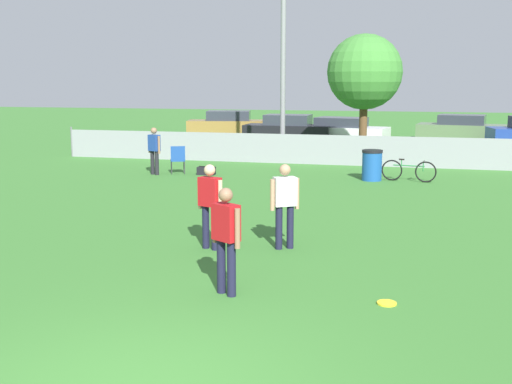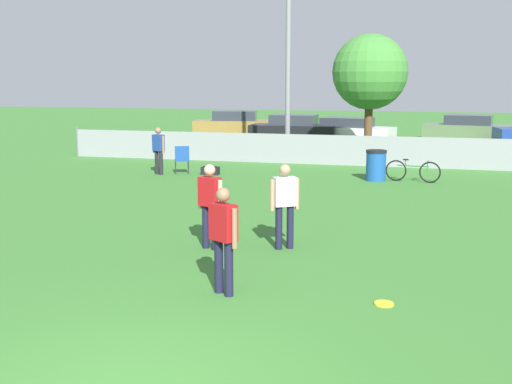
{
  "view_description": "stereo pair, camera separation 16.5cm",
  "coord_description": "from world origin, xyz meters",
  "px_view_note": "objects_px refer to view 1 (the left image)",
  "views": [
    {
      "loc": [
        2.67,
        -5.38,
        3.09
      ],
      "look_at": [
        -0.22,
        5.89,
        1.05
      ],
      "focal_mm": 45.0,
      "sensor_mm": 36.0,
      "label": 1
    },
    {
      "loc": [
        2.83,
        -5.34,
        3.09
      ],
      "look_at": [
        -0.22,
        5.89,
        1.05
      ],
      "focal_mm": 45.0,
      "sensor_mm": 36.0,
      "label": 2
    }
  ],
  "objects_px": {
    "parked_car_white": "(341,130)",
    "spectator_in_blue": "(154,148)",
    "tree_near_pole": "(365,72)",
    "parked_car_olive": "(461,128)",
    "trash_bin": "(372,165)",
    "gear_bag_sideline": "(206,171)",
    "player_defender_red": "(226,234)",
    "parked_car_tan": "(229,124)",
    "parked_car_dark": "(288,129)",
    "bicycle_sideline": "(409,171)",
    "frisbee_disc": "(387,303)",
    "folding_chair_sideline": "(178,158)",
    "player_receiver_white": "(285,200)",
    "light_pole": "(283,11)",
    "player_thrower_red": "(210,201)"
  },
  "relations": [
    {
      "from": "tree_near_pole",
      "to": "parked_car_olive",
      "type": "relative_size",
      "value": 1.07
    },
    {
      "from": "player_defender_red",
      "to": "parked_car_tan",
      "type": "bearing_deg",
      "value": 138.06
    },
    {
      "from": "bicycle_sideline",
      "to": "parked_car_white",
      "type": "relative_size",
      "value": 0.35
    },
    {
      "from": "light_pole",
      "to": "trash_bin",
      "type": "relative_size",
      "value": 10.33
    },
    {
      "from": "parked_car_white",
      "to": "spectator_in_blue",
      "type": "bearing_deg",
      "value": -100.01
    },
    {
      "from": "light_pole",
      "to": "folding_chair_sideline",
      "type": "xyz_separation_m",
      "value": [
        -2.44,
        -5.22,
        -5.17
      ]
    },
    {
      "from": "player_thrower_red",
      "to": "parked_car_dark",
      "type": "distance_m",
      "value": 20.74
    },
    {
      "from": "light_pole",
      "to": "trash_bin",
      "type": "bearing_deg",
      "value": -52.13
    },
    {
      "from": "bicycle_sideline",
      "to": "parked_car_olive",
      "type": "bearing_deg",
      "value": 88.82
    },
    {
      "from": "player_receiver_white",
      "to": "frisbee_disc",
      "type": "distance_m",
      "value": 3.38
    },
    {
      "from": "player_thrower_red",
      "to": "frisbee_disc",
      "type": "distance_m",
      "value": 4.09
    },
    {
      "from": "player_defender_red",
      "to": "frisbee_disc",
      "type": "height_order",
      "value": "player_defender_red"
    },
    {
      "from": "light_pole",
      "to": "parked_car_white",
      "type": "height_order",
      "value": "light_pole"
    },
    {
      "from": "gear_bag_sideline",
      "to": "parked_car_olive",
      "type": "bearing_deg",
      "value": 58.8
    },
    {
      "from": "spectator_in_blue",
      "to": "folding_chair_sideline",
      "type": "bearing_deg",
      "value": -126.69
    },
    {
      "from": "parked_car_white",
      "to": "parked_car_dark",
      "type": "bearing_deg",
      "value": -161.51
    },
    {
      "from": "tree_near_pole",
      "to": "parked_car_dark",
      "type": "xyz_separation_m",
      "value": [
        -4.19,
        5.52,
        -2.71
      ]
    },
    {
      "from": "player_thrower_red",
      "to": "parked_car_white",
      "type": "distance_m",
      "value": 20.92
    },
    {
      "from": "parked_car_dark",
      "to": "parked_car_white",
      "type": "height_order",
      "value": "parked_car_dark"
    },
    {
      "from": "light_pole",
      "to": "player_thrower_red",
      "type": "xyz_separation_m",
      "value": [
        1.66,
        -14.11,
        -4.79
      ]
    },
    {
      "from": "bicycle_sideline",
      "to": "trash_bin",
      "type": "distance_m",
      "value": 1.13
    },
    {
      "from": "folding_chair_sideline",
      "to": "trash_bin",
      "type": "xyz_separation_m",
      "value": [
        6.36,
        0.18,
        -0.05
      ]
    },
    {
      "from": "bicycle_sideline",
      "to": "trash_bin",
      "type": "xyz_separation_m",
      "value": [
        -1.12,
        -0.06,
        0.14
      ]
    },
    {
      "from": "light_pole",
      "to": "parked_car_olive",
      "type": "relative_size",
      "value": 2.15
    },
    {
      "from": "player_thrower_red",
      "to": "frisbee_disc",
      "type": "relative_size",
      "value": 5.69
    },
    {
      "from": "player_receiver_white",
      "to": "player_thrower_red",
      "type": "bearing_deg",
      "value": 162.98
    },
    {
      "from": "parked_car_tan",
      "to": "bicycle_sideline",
      "type": "bearing_deg",
      "value": -65.41
    },
    {
      "from": "light_pole",
      "to": "parked_car_tan",
      "type": "relative_size",
      "value": 2.1
    },
    {
      "from": "light_pole",
      "to": "gear_bag_sideline",
      "type": "xyz_separation_m",
      "value": [
        -1.47,
        -5.16,
        -5.57
      ]
    },
    {
      "from": "frisbee_disc",
      "to": "folding_chair_sideline",
      "type": "distance_m",
      "value": 13.36
    },
    {
      "from": "spectator_in_blue",
      "to": "frisbee_disc",
      "type": "relative_size",
      "value": 5.6
    },
    {
      "from": "light_pole",
      "to": "trash_bin",
      "type": "distance_m",
      "value": 8.25
    },
    {
      "from": "bicycle_sideline",
      "to": "parked_car_tan",
      "type": "xyz_separation_m",
      "value": [
        -9.92,
        13.74,
        0.36
      ]
    },
    {
      "from": "trash_bin",
      "to": "parked_car_tan",
      "type": "height_order",
      "value": "parked_car_tan"
    },
    {
      "from": "player_receiver_white",
      "to": "spectator_in_blue",
      "type": "relative_size",
      "value": 1.02
    },
    {
      "from": "player_defender_red",
      "to": "spectator_in_blue",
      "type": "distance_m",
      "value": 12.34
    },
    {
      "from": "player_thrower_red",
      "to": "parked_car_olive",
      "type": "distance_m",
      "value": 24.22
    },
    {
      "from": "trash_bin",
      "to": "gear_bag_sideline",
      "type": "xyz_separation_m",
      "value": [
        -5.39,
        -0.12,
        -0.35
      ]
    },
    {
      "from": "parked_car_dark",
      "to": "spectator_in_blue",
      "type": "bearing_deg",
      "value": -99.09
    },
    {
      "from": "tree_near_pole",
      "to": "parked_car_dark",
      "type": "distance_m",
      "value": 7.44
    },
    {
      "from": "folding_chair_sideline",
      "to": "parked_car_olive",
      "type": "xyz_separation_m",
      "value": [
        9.8,
        14.64,
        0.12
      ]
    },
    {
      "from": "parked_car_white",
      "to": "folding_chair_sideline",
      "type": "bearing_deg",
      "value": -97.73
    },
    {
      "from": "player_receiver_white",
      "to": "folding_chair_sideline",
      "type": "xyz_separation_m",
      "value": [
        -5.41,
        8.53,
        -0.38
      ]
    },
    {
      "from": "bicycle_sideline",
      "to": "parked_car_olive",
      "type": "distance_m",
      "value": 14.59
    },
    {
      "from": "tree_near_pole",
      "to": "player_defender_red",
      "type": "bearing_deg",
      "value": -91.35
    },
    {
      "from": "trash_bin",
      "to": "bicycle_sideline",
      "type": "bearing_deg",
      "value": 3.12
    },
    {
      "from": "parked_car_tan",
      "to": "parked_car_white",
      "type": "height_order",
      "value": "parked_car_tan"
    },
    {
      "from": "frisbee_disc",
      "to": "folding_chair_sideline",
      "type": "bearing_deg",
      "value": 123.76
    },
    {
      "from": "light_pole",
      "to": "parked_car_dark",
      "type": "relative_size",
      "value": 2.29
    },
    {
      "from": "tree_near_pole",
      "to": "parked_car_olive",
      "type": "bearing_deg",
      "value": 63.35
    }
  ]
}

